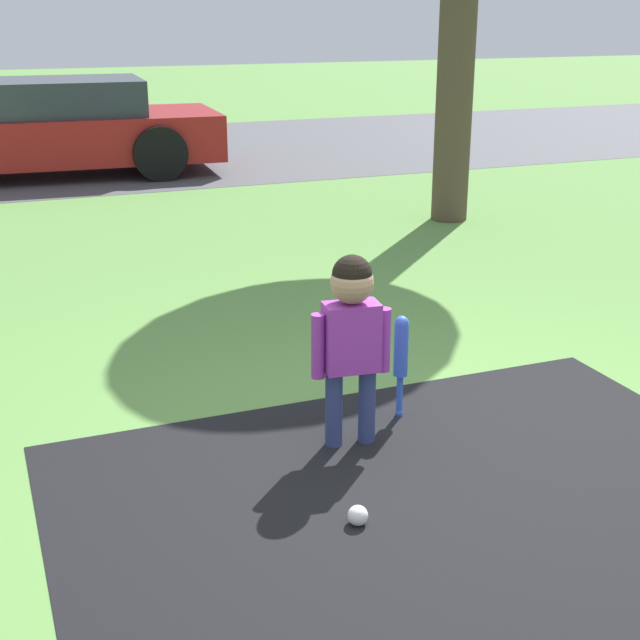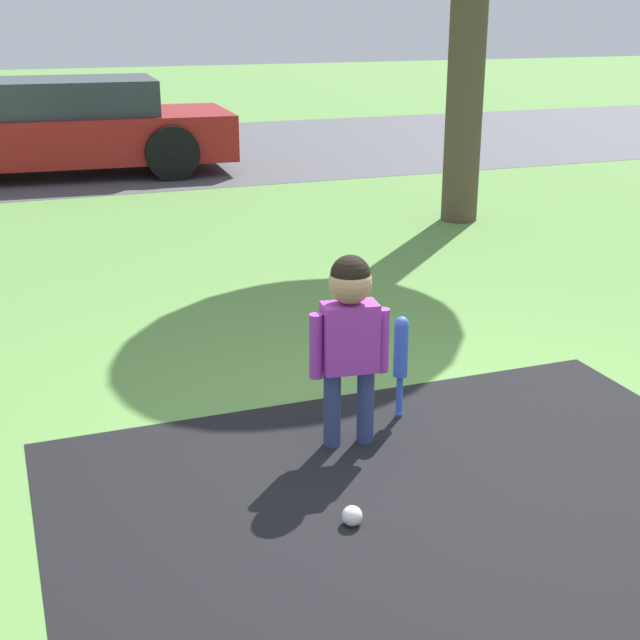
% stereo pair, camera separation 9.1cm
% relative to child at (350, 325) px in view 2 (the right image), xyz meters
% --- Properties ---
extents(ground_plane, '(60.00, 60.00, 0.00)m').
position_rel_child_xyz_m(ground_plane, '(0.29, -0.47, -0.62)').
color(ground_plane, '#5B8C42').
extents(street_strip, '(40.00, 6.00, 0.01)m').
position_rel_child_xyz_m(street_strip, '(0.29, 9.57, -0.62)').
color(street_strip, '#4C4C51').
rests_on(street_strip, ground).
extents(child, '(0.39, 0.20, 0.95)m').
position_rel_child_xyz_m(child, '(0.00, 0.00, 0.00)').
color(child, navy).
rests_on(child, ground).
extents(baseball_bat, '(0.07, 0.07, 0.55)m').
position_rel_child_xyz_m(baseball_bat, '(0.36, 0.19, -0.26)').
color(baseball_bat, blue).
rests_on(baseball_bat, ground).
extents(sports_ball, '(0.09, 0.09, 0.09)m').
position_rel_child_xyz_m(sports_ball, '(-0.26, -0.68, -0.58)').
color(sports_ball, white).
rests_on(sports_ball, ground).
extents(parked_car, '(4.52, 2.08, 1.18)m').
position_rel_child_xyz_m(parked_car, '(-0.65, 8.19, -0.05)').
color(parked_car, maroon).
rests_on(parked_car, ground).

